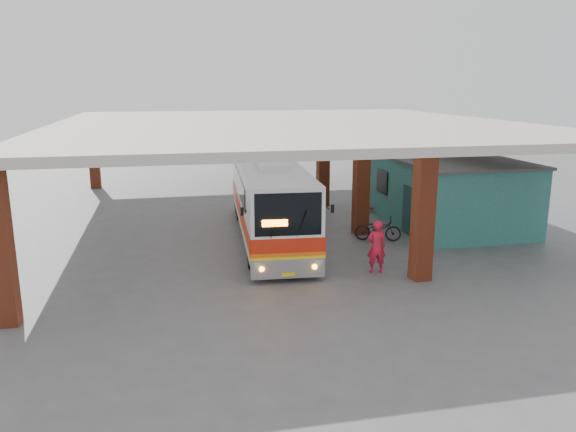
% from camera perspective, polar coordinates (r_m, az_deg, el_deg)
% --- Properties ---
extents(ground, '(90.00, 90.00, 0.00)m').
position_cam_1_polar(ground, '(21.10, 2.29, -4.30)').
color(ground, '#515154').
rests_on(ground, ground).
extents(brick_columns, '(20.10, 21.60, 4.35)m').
position_cam_1_polar(brick_columns, '(25.66, 2.63, 3.86)').
color(brick_columns, '#993E21').
rests_on(brick_columns, ground).
extents(canopy_roof, '(21.00, 23.00, 0.30)m').
position_cam_1_polar(canopy_roof, '(26.63, -0.11, 9.25)').
color(canopy_roof, '#BCB6AA').
rests_on(canopy_roof, brick_columns).
extents(shop_building, '(5.20, 8.20, 3.11)m').
position_cam_1_polar(shop_building, '(27.06, 15.70, 2.55)').
color(shop_building, '#296658').
rests_on(shop_building, ground).
extents(coach_bus, '(3.27, 11.80, 3.40)m').
position_cam_1_polar(coach_bus, '(23.49, -1.97, 1.77)').
color(coach_bus, silver).
rests_on(coach_bus, ground).
extents(motorcycle, '(2.02, 1.29, 1.00)m').
position_cam_1_polar(motorcycle, '(23.58, 9.12, -1.31)').
color(motorcycle, black).
rests_on(motorcycle, ground).
extents(pedestrian, '(0.70, 0.49, 1.85)m').
position_cam_1_polar(pedestrian, '(19.50, 8.96, -3.10)').
color(pedestrian, red).
rests_on(pedestrian, ground).
extents(red_chair, '(0.53, 0.53, 0.82)m').
position_cam_1_polar(red_chair, '(28.77, 8.76, 1.10)').
color(red_chair, '#B1121C').
rests_on(red_chair, ground).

